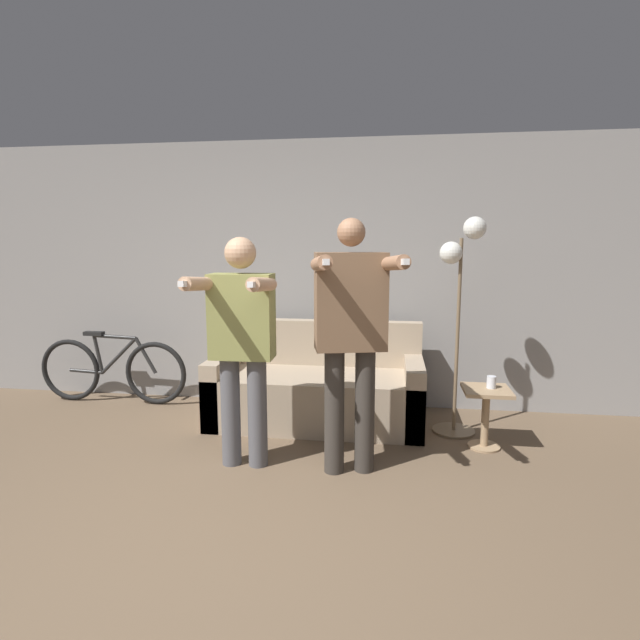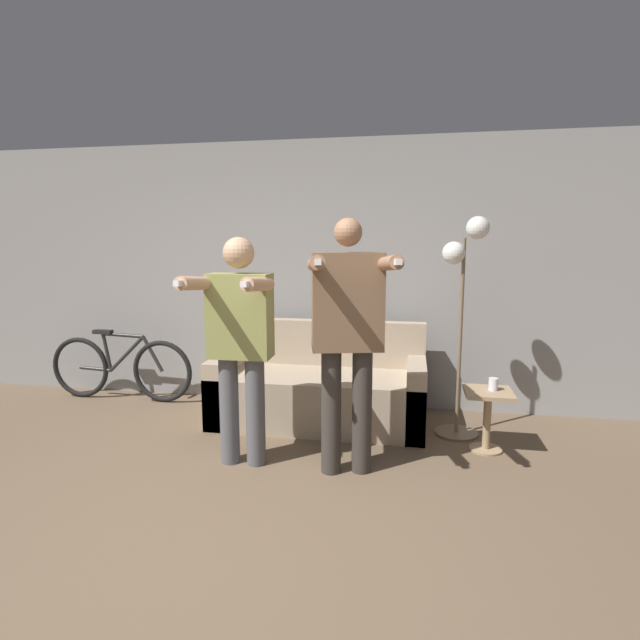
{
  "view_description": "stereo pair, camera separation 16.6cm",
  "coord_description": "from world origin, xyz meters",
  "px_view_note": "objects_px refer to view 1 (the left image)",
  "views": [
    {
      "loc": [
        0.94,
        -2.07,
        1.61
      ],
      "look_at": [
        0.39,
        1.76,
        1.02
      ],
      "focal_mm": 28.0,
      "sensor_mm": 36.0,
      "label": 1
    },
    {
      "loc": [
        1.1,
        -2.04,
        1.61
      ],
      "look_at": [
        0.39,
        1.76,
        1.02
      ],
      "focal_mm": 28.0,
      "sensor_mm": 36.0,
      "label": 2
    }
  ],
  "objects_px": {
    "floor_lamp": "(461,280)",
    "bicycle": "(112,370)",
    "side_table": "(486,407)",
    "person_right": "(351,328)",
    "cat": "(346,311)",
    "person_left": "(242,336)",
    "couch": "(317,390)",
    "cup": "(491,382)"
  },
  "relations": [
    {
      "from": "side_table",
      "to": "couch",
      "type": "bearing_deg",
      "value": 164.08
    },
    {
      "from": "person_right",
      "to": "side_table",
      "type": "relative_size",
      "value": 3.68
    },
    {
      "from": "floor_lamp",
      "to": "side_table",
      "type": "relative_size",
      "value": 3.78
    },
    {
      "from": "person_left",
      "to": "floor_lamp",
      "type": "bearing_deg",
      "value": 27.66
    },
    {
      "from": "person_left",
      "to": "floor_lamp",
      "type": "height_order",
      "value": "floor_lamp"
    },
    {
      "from": "couch",
      "to": "bicycle",
      "type": "distance_m",
      "value": 2.16
    },
    {
      "from": "person_left",
      "to": "person_right",
      "type": "height_order",
      "value": "person_right"
    },
    {
      "from": "person_right",
      "to": "cup",
      "type": "distance_m",
      "value": 1.32
    },
    {
      "from": "couch",
      "to": "side_table",
      "type": "xyz_separation_m",
      "value": [
        1.41,
        -0.4,
        0.05
      ]
    },
    {
      "from": "bicycle",
      "to": "person_left",
      "type": "bearing_deg",
      "value": -35.32
    },
    {
      "from": "person_right",
      "to": "side_table",
      "type": "xyz_separation_m",
      "value": [
        1.03,
        0.58,
        -0.7
      ]
    },
    {
      "from": "person_left",
      "to": "side_table",
      "type": "relative_size",
      "value": 3.42
    },
    {
      "from": "person_right",
      "to": "person_left",
      "type": "bearing_deg",
      "value": 166.39
    },
    {
      "from": "person_left",
      "to": "person_right",
      "type": "relative_size",
      "value": 0.93
    },
    {
      "from": "couch",
      "to": "cat",
      "type": "bearing_deg",
      "value": 53.66
    },
    {
      "from": "person_left",
      "to": "side_table",
      "type": "height_order",
      "value": "person_left"
    },
    {
      "from": "person_right",
      "to": "floor_lamp",
      "type": "bearing_deg",
      "value": 32.94
    },
    {
      "from": "bicycle",
      "to": "cat",
      "type": "bearing_deg",
      "value": 1.3
    },
    {
      "from": "couch",
      "to": "person_right",
      "type": "bearing_deg",
      "value": -68.96
    },
    {
      "from": "side_table",
      "to": "person_left",
      "type": "bearing_deg",
      "value": -162.0
    },
    {
      "from": "bicycle",
      "to": "couch",
      "type": "bearing_deg",
      "value": -6.78
    },
    {
      "from": "cat",
      "to": "floor_lamp",
      "type": "distance_m",
      "value": 1.12
    },
    {
      "from": "side_table",
      "to": "cup",
      "type": "height_order",
      "value": "cup"
    },
    {
      "from": "couch",
      "to": "person_right",
      "type": "height_order",
      "value": "person_right"
    },
    {
      "from": "cat",
      "to": "floor_lamp",
      "type": "bearing_deg",
      "value": -22.31
    },
    {
      "from": "floor_lamp",
      "to": "cup",
      "type": "distance_m",
      "value": 0.86
    },
    {
      "from": "person_right",
      "to": "bicycle",
      "type": "height_order",
      "value": "person_right"
    },
    {
      "from": "cat",
      "to": "side_table",
      "type": "height_order",
      "value": "cat"
    },
    {
      "from": "person_right",
      "to": "cat",
      "type": "height_order",
      "value": "person_right"
    },
    {
      "from": "floor_lamp",
      "to": "person_left",
      "type": "bearing_deg",
      "value": -151.02
    },
    {
      "from": "floor_lamp",
      "to": "bicycle",
      "type": "bearing_deg",
      "value": 174.03
    },
    {
      "from": "side_table",
      "to": "cup",
      "type": "distance_m",
      "value": 0.2
    },
    {
      "from": "person_left",
      "to": "floor_lamp",
      "type": "distance_m",
      "value": 1.87
    },
    {
      "from": "cat",
      "to": "bicycle",
      "type": "height_order",
      "value": "cat"
    },
    {
      "from": "person_left",
      "to": "side_table",
      "type": "bearing_deg",
      "value": 16.68
    },
    {
      "from": "couch",
      "to": "floor_lamp",
      "type": "bearing_deg",
      "value": -4.53
    },
    {
      "from": "person_right",
      "to": "bicycle",
      "type": "xyz_separation_m",
      "value": [
        -2.52,
        1.24,
        -0.7
      ]
    },
    {
      "from": "side_table",
      "to": "bicycle",
      "type": "relative_size",
      "value": 0.31
    },
    {
      "from": "floor_lamp",
      "to": "bicycle",
      "type": "distance_m",
      "value": 3.52
    },
    {
      "from": "cup",
      "to": "bicycle",
      "type": "bearing_deg",
      "value": 169.94
    },
    {
      "from": "couch",
      "to": "cat",
      "type": "xyz_separation_m",
      "value": [
        0.23,
        0.31,
        0.69
      ]
    },
    {
      "from": "couch",
      "to": "cup",
      "type": "height_order",
      "value": "couch"
    }
  ]
}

